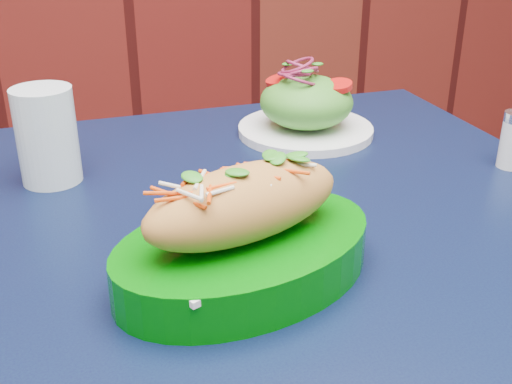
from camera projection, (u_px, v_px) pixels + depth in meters
name	position (u px, v px, depth m)	size (l,w,h in m)	color
cafe_table	(264.00, 287.00, 0.73)	(0.84, 0.84, 0.75)	black
banh_mi_basket	(244.00, 235.00, 0.57)	(0.29, 0.22, 0.12)	#006304
salad_plate	(306.00, 107.00, 0.92)	(0.20, 0.20, 0.11)	white
water_glass	(47.00, 136.00, 0.76)	(0.07, 0.07, 0.12)	silver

